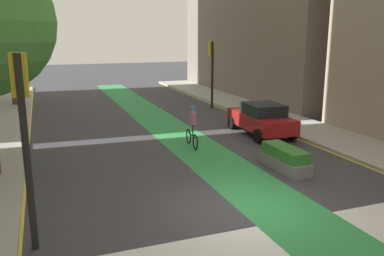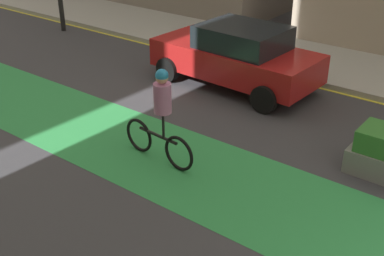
{
  "view_description": "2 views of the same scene",
  "coord_description": "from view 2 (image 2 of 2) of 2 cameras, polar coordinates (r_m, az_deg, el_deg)",
  "views": [
    {
      "loc": [
        -5.18,
        -9.42,
        4.85
      ],
      "look_at": [
        0.02,
        4.43,
        1.38
      ],
      "focal_mm": 37.51,
      "sensor_mm": 36.0,
      "label": 1
    },
    {
      "loc": [
        -5.2,
        1.14,
        4.83
      ],
      "look_at": [
        0.25,
        5.35,
        1.29
      ],
      "focal_mm": 46.54,
      "sensor_mm": 36.0,
      "label": 2
    }
  ],
  "objects": [
    {
      "name": "cyclist_in_lane",
      "position": [
        8.93,
        -3.63,
        1.51
      ],
      "size": [
        0.32,
        1.73,
        1.86
      ],
      "color": "black",
      "rests_on": "ground_plane"
    },
    {
      "name": "car_red_right_far",
      "position": [
        12.52,
        5.16,
        8.29
      ],
      "size": [
        2.17,
        4.27,
        1.57
      ],
      "color": "#A51919",
      "rests_on": "ground_plane"
    }
  ]
}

